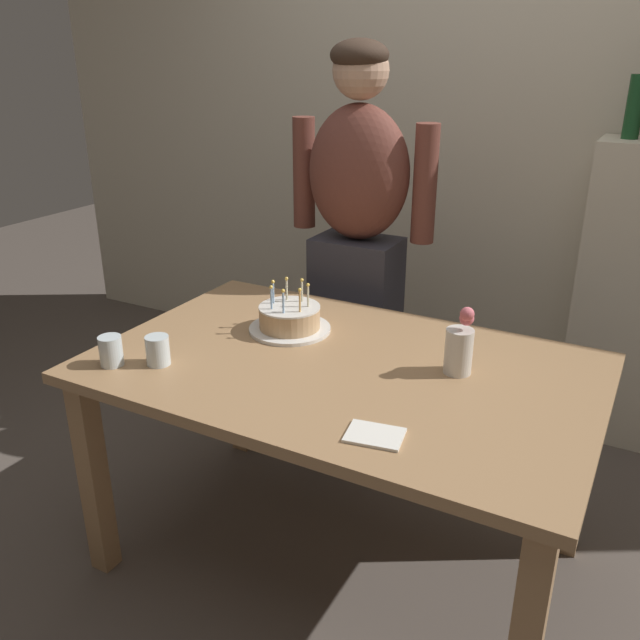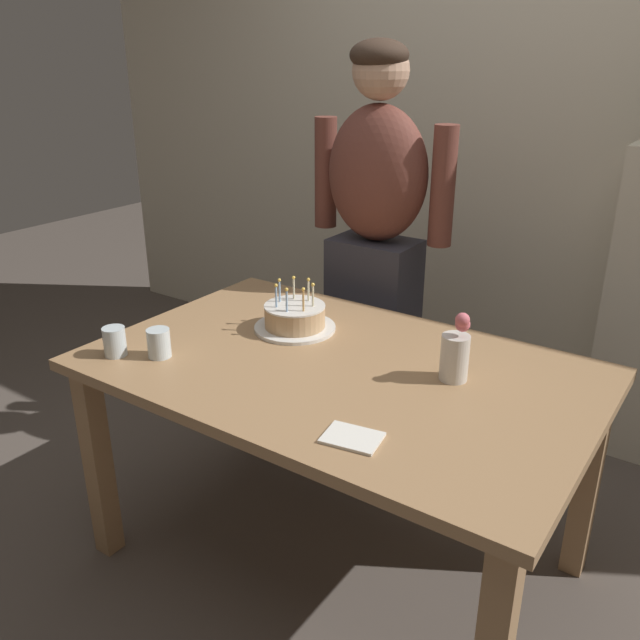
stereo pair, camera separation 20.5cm
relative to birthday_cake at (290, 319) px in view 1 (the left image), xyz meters
The scene contains 9 objects.
ground_plane 0.84m from the birthday_cake, 27.59° to the right, with size 10.00×10.00×0.00m, color #564C44.
back_wall 1.53m from the birthday_cake, 79.17° to the left, with size 5.20×0.10×2.60m, color beige.
dining_table 0.33m from the birthday_cake, 27.59° to the right, with size 1.50×0.96×0.74m.
birthday_cake is the anchor object (origin of this frame).
water_glass_near 0.59m from the birthday_cake, 124.91° to the right, with size 0.07×0.07×0.09m, color silver.
water_glass_far 0.46m from the birthday_cake, 117.77° to the right, with size 0.07×0.07×0.09m, color silver.
napkin_stack 0.70m from the birthday_cake, 41.95° to the right, with size 0.14×0.10×0.01m, color white.
flower_vase 0.60m from the birthday_cake, ahead, with size 0.08×0.08×0.21m.
person_man_bearded 0.58m from the birthday_cake, 92.41° to the left, with size 0.61×0.27×1.66m.
Camera 1 is at (0.80, -1.61, 1.62)m, focal length 37.04 mm.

